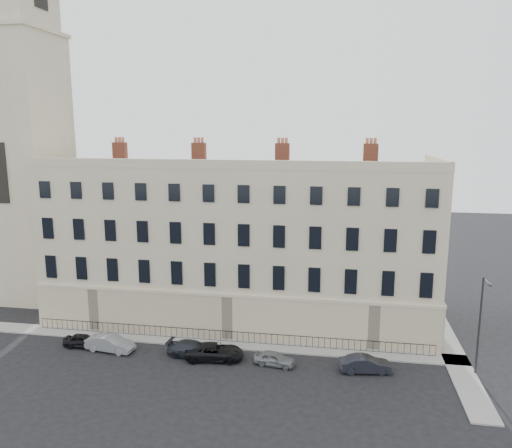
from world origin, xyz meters
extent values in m
plane|color=black|center=(0.00, 0.00, 0.00)|extent=(160.00, 160.00, 0.00)
cube|color=#C1B18F|center=(-6.00, 12.00, 7.50)|extent=(36.00, 12.00, 15.00)
cube|color=beige|center=(-6.00, 5.92, 2.00)|extent=(36.10, 0.18, 4.00)
cube|color=beige|center=(12.08, 12.00, 2.00)|extent=(0.18, 12.10, 4.00)
cube|color=#C1B18F|center=(-6.00, 6.15, 15.40)|extent=(36.00, 0.35, 0.80)
cube|color=#C1B18F|center=(11.85, 12.00, 15.40)|extent=(0.35, 12.00, 0.80)
cube|color=brown|center=(-18.00, 12.00, 16.00)|extent=(1.30, 0.70, 2.00)
cube|color=brown|center=(-10.00, 12.00, 16.00)|extent=(1.30, 0.70, 2.00)
cube|color=brown|center=(-2.00, 12.00, 16.00)|extent=(1.30, 0.70, 2.00)
cube|color=brown|center=(6.00, 12.00, 16.00)|extent=(1.30, 0.70, 2.00)
cube|color=#C1B18F|center=(-30.00, 14.00, 14.00)|extent=(8.00, 8.00, 28.00)
cube|color=gray|center=(-10.00, 5.00, 0.06)|extent=(48.00, 2.00, 0.12)
cube|color=gray|center=(13.00, 8.00, 0.06)|extent=(2.00, 24.00, 0.12)
cube|color=black|center=(-6.00, 5.40, 1.02)|extent=(35.00, 0.04, 0.04)
cube|color=black|center=(-6.00, 5.40, 0.12)|extent=(35.00, 0.04, 0.04)
imported|color=black|center=(-17.78, 2.41, 0.57)|extent=(3.36, 1.38, 1.14)
imported|color=gray|center=(-15.20, 2.12, 0.68)|extent=(4.28, 1.92, 1.36)
imported|color=#21262D|center=(-8.02, 2.25, 0.63)|extent=(4.50, 2.13, 1.27)
imported|color=black|center=(-6.18, 2.07, 0.65)|extent=(4.92, 2.72, 1.30)
imported|color=slate|center=(-1.28, 1.85, 0.56)|extent=(3.43, 1.82, 1.11)
imported|color=black|center=(5.73, 1.91, 0.64)|extent=(4.05, 1.88, 1.28)
cylinder|color=#2E2F34|center=(13.95, 2.97, 3.84)|extent=(0.15, 0.15, 7.67)
cylinder|color=#2E2F34|center=(13.99, 2.30, 7.58)|extent=(0.17, 1.44, 0.10)
cube|color=#2E2F34|center=(14.03, 1.63, 7.53)|extent=(0.20, 0.49, 0.12)
camera|label=1|loc=(3.37, -34.34, 18.43)|focal=35.00mm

